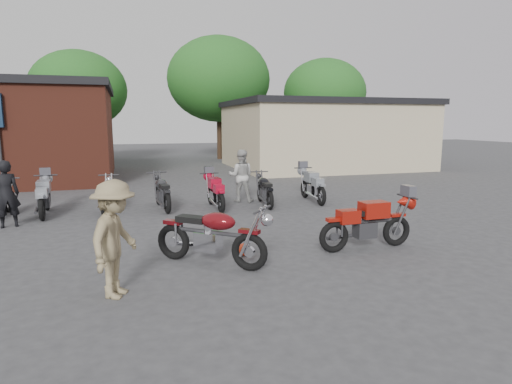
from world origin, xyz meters
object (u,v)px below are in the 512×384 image
object	(u,v)px
sportbike	(368,221)
row_bike_3	(162,190)
row_bike_5	(265,188)
row_bike_6	(312,184)
helmet	(244,249)
person_light	(241,176)
person_dark	(6,194)
vintage_motorcycle	(212,232)
person_tan	(115,239)
row_bike_4	(215,190)
row_bike_1	(44,195)
row_bike_2	(106,193)

from	to	relation	value
sportbike	row_bike_3	xyz separation A→B (m)	(-3.69, 5.43, -0.02)
row_bike_5	row_bike_6	xyz separation A→B (m)	(1.70, 0.16, 0.03)
sportbike	helmet	world-z (taller)	sportbike
sportbike	helmet	bearing A→B (deg)	171.54
person_light	person_dark	bearing A→B (deg)	34.57
vintage_motorcycle	person_tan	xyz separation A→B (m)	(-1.64, -0.96, 0.25)
row_bike_4	person_tan	bearing A→B (deg)	154.23
row_bike_1	person_light	bearing A→B (deg)	-90.29
vintage_motorcycle	helmet	size ratio (longest dim) A/B	8.13
sportbike	helmet	distance (m)	2.62
vintage_motorcycle	person_tan	bearing A→B (deg)	-109.00
row_bike_2	row_bike_6	world-z (taller)	row_bike_6
row_bike_5	row_bike_6	bearing A→B (deg)	-79.23
row_bike_1	row_bike_4	bearing A→B (deg)	-99.80
row_bike_3	row_bike_6	xyz separation A→B (m)	(4.82, -0.20, 0.01)
person_dark	row_bike_4	xyz separation A→B (m)	(5.41, 0.78, -0.28)
sportbike	row_bike_3	world-z (taller)	sportbike
sportbike	person_dark	xyz separation A→B (m)	(-7.56, 4.23, 0.25)
person_light	vintage_motorcycle	bearing A→B (deg)	90.41
vintage_motorcycle	row_bike_2	world-z (taller)	vintage_motorcycle
person_dark	row_bike_1	bearing A→B (deg)	-135.38
person_tan	vintage_motorcycle	bearing A→B (deg)	-34.61
row_bike_5	row_bike_6	world-z (taller)	row_bike_6
sportbike	row_bike_1	xyz separation A→B (m)	(-6.93, 5.49, -0.01)
helmet	person_tan	world-z (taller)	person_tan
row_bike_6	person_tan	bearing A→B (deg)	139.09
vintage_motorcycle	row_bike_6	bearing A→B (deg)	91.02
row_bike_6	row_bike_2	bearing A→B (deg)	90.44
row_bike_3	row_bike_5	world-z (taller)	row_bike_3
sportbike	person_light	world-z (taller)	person_light
row_bike_1	row_bike_5	size ratio (longest dim) A/B	1.06
row_bike_3	row_bike_6	bearing A→B (deg)	-98.13
person_light	person_tan	xyz separation A→B (m)	(-3.78, -6.91, 0.03)
sportbike	row_bike_2	distance (m)	7.64
person_tan	row_bike_1	distance (m)	6.84
row_bike_5	row_bike_6	size ratio (longest dim) A/B	0.95
sportbike	row_bike_4	world-z (taller)	sportbike
row_bike_1	row_bike_6	bearing A→B (deg)	-95.99
helmet	person_tan	distance (m)	2.81
helmet	row_bike_3	distance (m)	5.27
row_bike_1	row_bike_3	bearing A→B (deg)	-95.17
vintage_motorcycle	row_bike_3	xyz separation A→B (m)	(-0.43, 5.50, -0.06)
helmet	row_bike_5	distance (m)	5.17
row_bike_1	row_bike_4	size ratio (longest dim) A/B	1.05
vintage_motorcycle	row_bike_4	size ratio (longest dim) A/B	1.15
sportbike	person_light	size ratio (longest dim) A/B	1.19
helmet	row_bike_2	bearing A→B (deg)	117.64
vintage_motorcycle	row_bike_2	xyz separation A→B (m)	(-2.02, 5.59, -0.08)
row_bike_4	row_bike_6	size ratio (longest dim) A/B	0.96
row_bike_3	row_bike_4	distance (m)	1.59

